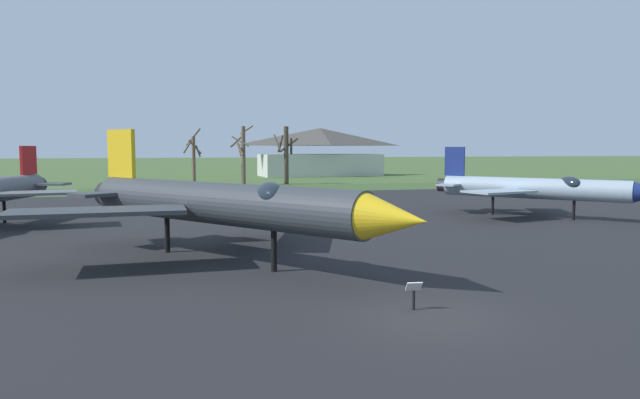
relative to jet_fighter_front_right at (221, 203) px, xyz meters
The scene contains 10 objects.
ground_plane 10.61m from the jet_fighter_front_right, 63.44° to the right, with size 600.00×600.00×0.00m, color #425B2D.
asphalt_apron 9.47m from the jet_fighter_front_right, 59.71° to the left, with size 85.95×57.11×0.05m, color black.
grass_verge_strip 42.78m from the jet_fighter_front_right, 83.80° to the left, with size 145.95×12.00×0.06m, color #385129.
jet_fighter_front_right is the anchor object (origin of this frame).
info_placard_front_right 9.86m from the jet_fighter_front_right, 62.02° to the right, with size 0.48×0.28×0.87m.
jet_fighter_rear_center 24.06m from the jet_fighter_front_right, 23.73° to the left, with size 10.89×12.64×4.80m.
bare_tree_left_of_center 49.92m from the jet_fighter_front_right, 87.89° to the left, with size 2.30×2.28×7.29m.
bare_tree_center 51.32m from the jet_fighter_front_right, 80.95° to the left, with size 3.08×3.32×7.71m.
bare_tree_right_of_center 53.07m from the jet_fighter_front_right, 74.84° to the left, with size 3.28×3.26×7.61m.
visitor_building 76.90m from the jet_fighter_front_right, 71.31° to the left, with size 21.74×9.43×8.26m.
Camera 1 is at (-7.03, -14.12, 4.65)m, focal length 32.30 mm.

